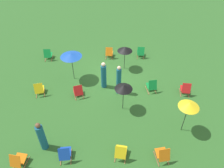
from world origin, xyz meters
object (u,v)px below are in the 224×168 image
deckchair_0 (163,155)px  umbrella_1 (71,55)px  deckchair_8 (141,52)px  deckchair_3 (185,89)px  person_1 (104,76)px  deckchair_7 (152,86)px  deckchair_4 (18,160)px  umbrella_3 (125,49)px  deckchair_5 (48,55)px  deckchair_9 (109,53)px  deckchair_2 (65,154)px  umbrella_0 (124,87)px  person_0 (119,80)px  deckchair_1 (121,152)px  person_2 (42,137)px  umbrella_2 (189,105)px  deckchair_6 (39,89)px  deckchair_10 (78,91)px

deckchair_0 → umbrella_1: 7.31m
deckchair_8 → deckchair_3: bearing=124.2°
person_1 → deckchair_7: bearing=-101.7°
deckchair_4 → umbrella_3: umbrella_3 is taller
deckchair_5 → deckchair_9: size_ratio=1.00×
deckchair_7 → umbrella_3: 2.89m
deckchair_2 → deckchair_4: same height
umbrella_0 → deckchair_4: bearing=34.4°
umbrella_3 → person_0: (0.50, 2.34, -0.58)m
deckchair_5 → person_1: person_1 is taller
person_1 → deckchair_9: bearing=-9.2°
deckchair_0 → umbrella_3: umbrella_3 is taller
deckchair_1 → umbrella_0: (-0.29, -2.89, 1.17)m
umbrella_3 → person_2: bearing=55.5°
umbrella_2 → deckchair_4: bearing=12.5°
deckchair_1 → person_2: person_2 is taller
deckchair_3 → umbrella_3: 4.35m
deckchair_8 → umbrella_1: size_ratio=0.45×
umbrella_2 → deckchair_6: bearing=-20.4°
person_0 → umbrella_3: bearing=142.0°
deckchair_9 → deckchair_8: bearing=-173.8°
deckchair_7 → umbrella_2: umbrella_2 is taller
deckchair_1 → person_1: 4.79m
deckchair_2 → person_0: (-2.52, -4.17, 0.54)m
deckchair_10 → person_0: size_ratio=0.46×
umbrella_1 → person_1: size_ratio=1.07×
deckchair_10 → umbrella_0: 2.91m
deckchair_4 → deckchair_7: bearing=-133.0°
deckchair_2 → deckchair_9: (-2.06, -7.85, 0.00)m
deckchair_0 → person_1: person_1 is taller
person_0 → person_1: person_0 is taller
deckchair_2 → umbrella_0: size_ratio=0.50×
deckchair_8 → person_2: bearing=60.0°
deckchair_3 → deckchair_6: same height
deckchair_3 → deckchair_8: 4.41m
deckchair_8 → person_1: size_ratio=0.48×
deckchair_5 → umbrella_3: 5.47m
deckchair_10 → umbrella_2: size_ratio=0.46×
deckchair_8 → deckchair_9: 2.22m
deckchair_9 → umbrella_1: size_ratio=0.45×
deckchair_10 → person_0: bearing=170.1°
deckchair_3 → deckchair_9: 5.80m
deckchair_9 → person_0: 3.75m
deckchair_1 → deckchair_5: same height
deckchair_8 → person_2: (5.31, 7.23, 0.42)m
deckchair_10 → person_1: 1.72m
deckchair_10 → deckchair_7: bearing=168.6°
person_0 → umbrella_1: bearing=-142.5°
person_1 → deckchair_3: bearing=-101.8°
deckchair_10 → person_2: (1.26, 3.32, 0.42)m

